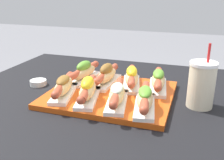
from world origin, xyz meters
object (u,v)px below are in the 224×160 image
serving_tray (110,95)px  hot_dog_2 (117,94)px  hot_dog_5 (107,75)px  hot_dog_3 (145,98)px  drink_cup (201,85)px  hot_dog_6 (132,77)px  hot_dog_1 (88,90)px  sauce_bowl (38,82)px  hot_dog_7 (158,80)px  hot_dog_4 (84,72)px  hot_dog_0 (63,86)px

serving_tray → hot_dog_2: hot_dog_2 is taller
serving_tray → hot_dog_5: 0.10m
hot_dog_3 → drink_cup: (0.16, 0.11, 0.03)m
hot_dog_5 → hot_dog_6: size_ratio=1.02×
hot_dog_2 → serving_tray: bearing=121.3°
hot_dog_5 → hot_dog_1: bearing=-92.9°
serving_tray → hot_dog_1: size_ratio=1.97×
sauce_bowl → hot_dog_3: bearing=-13.8°
hot_dog_3 → hot_dog_1: bearing=178.2°
hot_dog_3 → hot_dog_6: 0.20m
hot_dog_3 → hot_dog_7: bearing=85.9°
hot_dog_3 → hot_dog_4: bearing=147.6°
hot_dog_2 → hot_dog_6: bearing=88.5°
hot_dog_1 → hot_dog_4: 0.20m
hot_dog_0 → hot_dog_5: bearing=56.5°
hot_dog_0 → hot_dog_1: size_ratio=1.00×
hot_dog_3 → hot_dog_4: hot_dog_4 is taller
hot_dog_2 → hot_dog_4: (-0.19, 0.17, 0.00)m
hot_dog_5 → hot_dog_3: bearing=-42.4°
hot_dog_1 → hot_dog_5: (0.01, 0.16, 0.00)m
hot_dog_3 → drink_cup: size_ratio=1.05×
hot_dog_3 → drink_cup: bearing=34.3°
hot_dog_4 → hot_dog_7: bearing=-0.7°
serving_tray → hot_dog_2: (0.05, -0.08, 0.04)m
hot_dog_2 → sauce_bowl: (-0.36, 0.11, -0.04)m
hot_dog_6 → drink_cup: drink_cup is taller
hot_dog_1 → hot_dog_4: bearing=117.6°
hot_dog_3 → drink_cup: 0.20m
hot_dog_3 → hot_dog_6: hot_dog_6 is taller
hot_dog_2 → drink_cup: drink_cup is taller
hot_dog_2 → hot_dog_3: (0.09, -0.00, 0.00)m
hot_dog_7 → drink_cup: size_ratio=1.05×
hot_dog_6 → hot_dog_4: bearing=178.8°
hot_dog_4 → hot_dog_5: bearing=-6.5°
hot_dog_5 → serving_tray: bearing=-62.2°
serving_tray → hot_dog_0: hot_dog_0 is taller
sauce_bowl → drink_cup: 0.62m
hot_dog_0 → drink_cup: bearing=12.1°
hot_dog_7 → hot_dog_2: bearing=-121.2°
serving_tray → sauce_bowl: 0.31m
hot_dog_1 → hot_dog_5: hot_dog_5 is taller
hot_dog_1 → hot_dog_7: size_ratio=0.99×
hot_dog_3 → hot_dog_6: size_ratio=1.01×
hot_dog_1 → hot_dog_4: size_ratio=0.98×
sauce_bowl → hot_dog_5: bearing=11.8°
hot_dog_5 → sauce_bowl: 0.28m
hot_dog_0 → hot_dog_1: hot_dog_1 is taller
hot_dog_0 → drink_cup: (0.45, 0.10, 0.03)m
hot_dog_2 → drink_cup: (0.25, 0.10, 0.03)m
hot_dog_1 → hot_dog_4: same height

